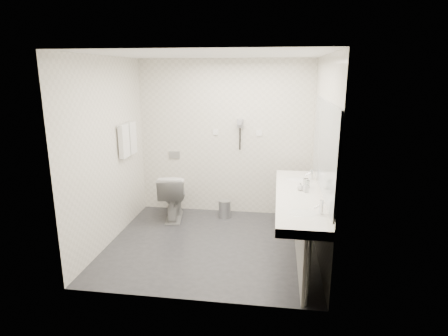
# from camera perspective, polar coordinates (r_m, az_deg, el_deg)

# --- Properties ---
(floor) EXTENTS (2.80, 2.80, 0.00)m
(floor) POSITION_cam_1_polar(r_m,az_deg,el_deg) (5.25, -1.89, -11.51)
(floor) COLOR #2A2B30
(floor) RESTS_ON ground
(ceiling) EXTENTS (2.80, 2.80, 0.00)m
(ceiling) POSITION_cam_1_polar(r_m,az_deg,el_deg) (4.73, -2.15, 16.87)
(ceiling) COLOR white
(ceiling) RESTS_ON wall_back
(wall_back) EXTENTS (2.80, 0.00, 2.80)m
(wall_back) POSITION_cam_1_polar(r_m,az_deg,el_deg) (6.10, 0.14, 4.55)
(wall_back) COLOR silver
(wall_back) RESTS_ON floor
(wall_front) EXTENTS (2.80, 0.00, 2.80)m
(wall_front) POSITION_cam_1_polar(r_m,az_deg,el_deg) (3.61, -5.64, -2.55)
(wall_front) COLOR silver
(wall_front) RESTS_ON floor
(wall_left) EXTENTS (0.00, 2.60, 2.60)m
(wall_left) POSITION_cam_1_polar(r_m,az_deg,el_deg) (5.26, -17.20, 2.30)
(wall_left) COLOR silver
(wall_left) RESTS_ON floor
(wall_right) EXTENTS (0.00, 2.60, 2.60)m
(wall_right) POSITION_cam_1_polar(r_m,az_deg,el_deg) (4.80, 14.68, 1.34)
(wall_right) COLOR silver
(wall_right) RESTS_ON floor
(vanity_counter) EXTENTS (0.55, 2.20, 0.10)m
(vanity_counter) POSITION_cam_1_polar(r_m,az_deg,el_deg) (4.70, 11.26, -4.43)
(vanity_counter) COLOR white
(vanity_counter) RESTS_ON floor
(vanity_panel) EXTENTS (0.03, 2.15, 0.75)m
(vanity_panel) POSITION_cam_1_polar(r_m,az_deg,el_deg) (4.86, 11.31, -9.19)
(vanity_panel) COLOR gray
(vanity_panel) RESTS_ON floor
(vanity_post_near) EXTENTS (0.06, 0.06, 0.75)m
(vanity_post_near) POSITION_cam_1_polar(r_m,az_deg,el_deg) (3.93, 12.52, -15.26)
(vanity_post_near) COLOR silver
(vanity_post_near) RESTS_ON floor
(vanity_post_far) EXTENTS (0.06, 0.06, 0.75)m
(vanity_post_far) POSITION_cam_1_polar(r_m,az_deg,el_deg) (5.83, 11.10, -5.11)
(vanity_post_far) COLOR silver
(vanity_post_far) RESTS_ON floor
(mirror) EXTENTS (0.02, 2.20, 1.05)m
(mirror) POSITION_cam_1_polar(r_m,az_deg,el_deg) (4.56, 14.92, 3.22)
(mirror) COLOR #B2BCC6
(mirror) RESTS_ON wall_right
(basin_near) EXTENTS (0.40, 0.31, 0.05)m
(basin_near) POSITION_cam_1_polar(r_m,az_deg,el_deg) (4.08, 11.72, -6.90)
(basin_near) COLOR white
(basin_near) RESTS_ON vanity_counter
(basin_far) EXTENTS (0.40, 0.31, 0.05)m
(basin_far) POSITION_cam_1_polar(r_m,az_deg,el_deg) (5.31, 10.94, -1.82)
(basin_far) COLOR white
(basin_far) RESTS_ON vanity_counter
(faucet_near) EXTENTS (0.04, 0.04, 0.15)m
(faucet_near) POSITION_cam_1_polar(r_m,az_deg,el_deg) (4.07, 14.54, -5.79)
(faucet_near) COLOR silver
(faucet_near) RESTS_ON vanity_counter
(faucet_far) EXTENTS (0.04, 0.04, 0.15)m
(faucet_far) POSITION_cam_1_polar(r_m,az_deg,el_deg) (5.30, 13.09, -0.95)
(faucet_far) COLOR silver
(faucet_far) RESTS_ON vanity_counter
(soap_bottle_a) EXTENTS (0.07, 0.07, 0.12)m
(soap_bottle_a) POSITION_cam_1_polar(r_m,az_deg,el_deg) (4.75, 12.34, -2.92)
(soap_bottle_a) COLOR silver
(soap_bottle_a) RESTS_ON vanity_counter
(soap_bottle_b) EXTENTS (0.11, 0.11, 0.10)m
(soap_bottle_b) POSITION_cam_1_polar(r_m,az_deg,el_deg) (4.81, 11.52, -2.76)
(soap_bottle_b) COLOR silver
(soap_bottle_b) RESTS_ON vanity_counter
(glass_left) EXTENTS (0.06, 0.06, 0.10)m
(glass_left) POSITION_cam_1_polar(r_m,az_deg,el_deg) (4.92, 12.56, -2.44)
(glass_left) COLOR silver
(glass_left) RESTS_ON vanity_counter
(glass_right) EXTENTS (0.08, 0.08, 0.12)m
(glass_right) POSITION_cam_1_polar(r_m,az_deg,el_deg) (4.93, 12.31, -2.25)
(glass_right) COLOR silver
(glass_right) RESTS_ON vanity_counter
(toilet) EXTENTS (0.53, 0.79, 0.74)m
(toilet) POSITION_cam_1_polar(r_m,az_deg,el_deg) (6.05, -7.75, -4.25)
(toilet) COLOR white
(toilet) RESTS_ON floor
(flush_plate) EXTENTS (0.18, 0.02, 0.12)m
(flush_plate) POSITION_cam_1_polar(r_m,az_deg,el_deg) (6.31, -7.55, 2.00)
(flush_plate) COLOR #B2B5BA
(flush_plate) RESTS_ON wall_back
(pedal_bin) EXTENTS (0.23, 0.23, 0.27)m
(pedal_bin) POSITION_cam_1_polar(r_m,az_deg,el_deg) (6.10, 0.11, -6.30)
(pedal_bin) COLOR #B2B5BA
(pedal_bin) RESTS_ON floor
(bin_lid) EXTENTS (0.20, 0.20, 0.02)m
(bin_lid) POSITION_cam_1_polar(r_m,az_deg,el_deg) (6.05, 0.11, -5.03)
(bin_lid) COLOR #B2B5BA
(bin_lid) RESTS_ON pedal_bin
(towel_rail) EXTENTS (0.02, 0.62, 0.02)m
(towel_rail) POSITION_cam_1_polar(r_m,az_deg,el_deg) (5.69, -14.63, 6.42)
(towel_rail) COLOR silver
(towel_rail) RESTS_ON wall_left
(towel_near) EXTENTS (0.07, 0.24, 0.48)m
(towel_near) POSITION_cam_1_polar(r_m,az_deg,el_deg) (5.59, -14.94, 3.98)
(towel_near) COLOR white
(towel_near) RESTS_ON towel_rail
(towel_far) EXTENTS (0.07, 0.24, 0.48)m
(towel_far) POSITION_cam_1_polar(r_m,az_deg,el_deg) (5.85, -13.88, 4.49)
(towel_far) COLOR white
(towel_far) RESTS_ON towel_rail
(dryer_cradle) EXTENTS (0.10, 0.04, 0.14)m
(dryer_cradle) POSITION_cam_1_polar(r_m,az_deg,el_deg) (6.00, 2.48, 6.79)
(dryer_cradle) COLOR #97969B
(dryer_cradle) RESTS_ON wall_back
(dryer_barrel) EXTENTS (0.08, 0.14, 0.08)m
(dryer_barrel) POSITION_cam_1_polar(r_m,az_deg,el_deg) (5.93, 2.42, 6.99)
(dryer_barrel) COLOR #97969B
(dryer_barrel) RESTS_ON dryer_cradle
(dryer_cord) EXTENTS (0.02, 0.02, 0.35)m
(dryer_cord) POSITION_cam_1_polar(r_m,az_deg,el_deg) (6.02, 2.44, 4.42)
(dryer_cord) COLOR black
(dryer_cord) RESTS_ON dryer_cradle
(switch_plate_a) EXTENTS (0.09, 0.02, 0.09)m
(switch_plate_a) POSITION_cam_1_polar(r_m,az_deg,el_deg) (6.09, -1.28, 5.49)
(switch_plate_a) COLOR white
(switch_plate_a) RESTS_ON wall_back
(switch_plate_b) EXTENTS (0.09, 0.02, 0.09)m
(switch_plate_b) POSITION_cam_1_polar(r_m,az_deg,el_deg) (6.02, 5.34, 5.32)
(switch_plate_b) COLOR white
(switch_plate_b) RESTS_ON wall_back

